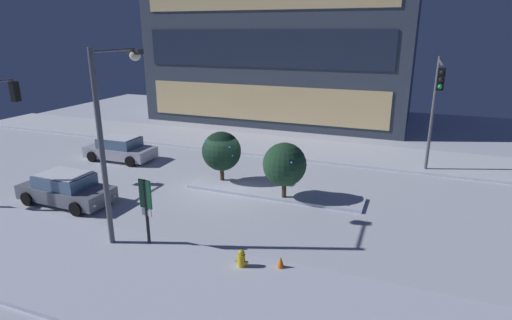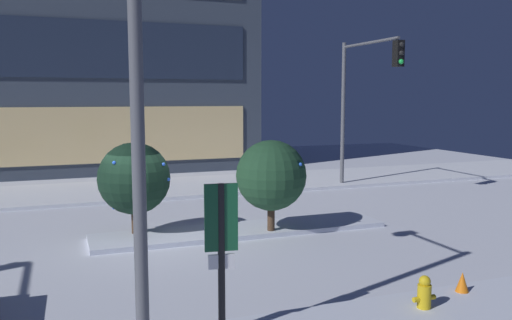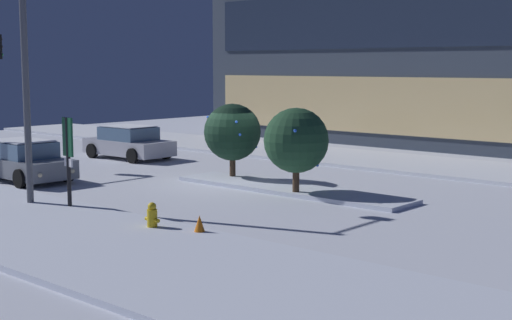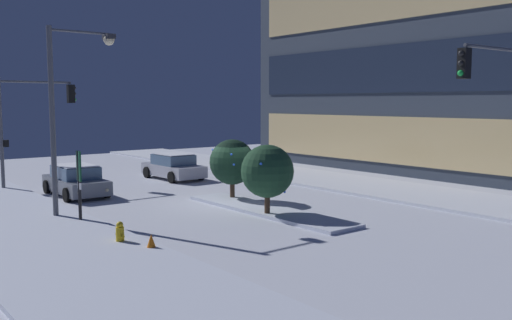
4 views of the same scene
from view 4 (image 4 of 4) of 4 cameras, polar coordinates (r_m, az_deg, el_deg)
ground at (r=25.00m, az=-3.45°, el=-4.42°), size 52.00×52.00×0.00m
curb_strip_near at (r=21.35m, az=-22.87°, el=-6.50°), size 52.00×5.20×0.14m
curb_strip_far at (r=30.67m, az=9.85°, el=-2.42°), size 52.00×5.20×0.14m
median_strip at (r=22.88m, az=1.11°, el=-5.20°), size 9.00×1.80×0.14m
car_near at (r=28.11m, az=-18.09°, el=-2.07°), size 4.70×2.19×1.49m
car_far at (r=32.82m, az=-8.53°, el=-0.71°), size 4.47×2.19×1.49m
traffic_light_corner_far_right at (r=21.67m, az=23.88°, el=5.65°), size 0.32×4.52×6.58m
traffic_light_corner_near_left at (r=31.33m, az=-22.14°, el=4.53°), size 0.32×4.05×5.76m
street_lamp_arched at (r=22.74m, az=-18.60°, el=6.47°), size 0.56×2.70×7.38m
fire_hydrant at (r=18.12m, az=-13.86°, el=-7.41°), size 0.48×0.26×0.77m
parking_info_sign at (r=21.53m, az=-17.79°, el=-1.74°), size 0.55×0.13×2.71m
decorated_tree_median at (r=25.39m, az=-2.47°, el=-0.22°), size 2.09×2.13×2.82m
decorated_tree_left_of_median at (r=21.70m, az=1.18°, el=-1.18°), size 2.10×2.15×2.86m
construction_cone at (r=17.21m, az=-10.76°, el=-8.38°), size 0.36×0.36×0.55m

